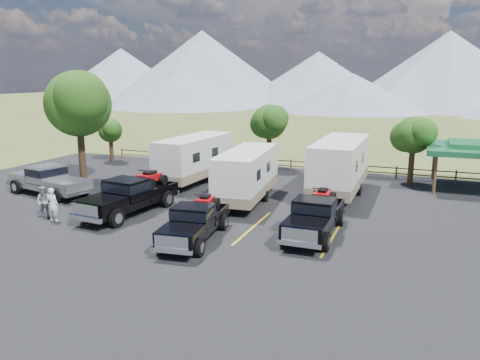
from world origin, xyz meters
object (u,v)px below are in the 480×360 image
(rig_right, at_px, (315,215))
(trailer_left, at_px, (195,159))
(pavilion, at_px, (477,149))
(rig_center, at_px, (195,221))
(pickup_silver, at_px, (49,180))
(person_b, at_px, (44,202))
(tree_big_nw, at_px, (78,104))
(trailer_center, at_px, (247,175))
(rig_left, at_px, (130,195))
(person_a, at_px, (53,205))
(trailer_right, at_px, (340,167))

(rig_right, relative_size, trailer_left, 0.64)
(pavilion, xyz_separation_m, rig_center, (-12.87, -15.64, -1.84))
(rig_right, height_order, pickup_silver, rig_right)
(rig_center, bearing_deg, person_b, 171.42)
(tree_big_nw, height_order, trailer_center, tree_big_nw)
(rig_left, xyz_separation_m, person_a, (-2.92, -2.69, -0.16))
(rig_left, xyz_separation_m, rig_center, (5.25, -2.55, -0.15))
(rig_right, distance_m, person_a, 13.46)
(pavilion, height_order, trailer_left, trailer_left)
(tree_big_nw, height_order, person_b, tree_big_nw)
(tree_big_nw, bearing_deg, pickup_silver, -85.08)
(pavilion, bearing_deg, tree_big_nw, -162.66)
(rig_right, height_order, trailer_left, trailer_left)
(rig_right, relative_size, pickup_silver, 0.90)
(rig_left, height_order, rig_center, rig_left)
(pavilion, xyz_separation_m, rig_right, (-7.90, -12.88, -1.78))
(trailer_center, relative_size, person_a, 5.01)
(trailer_left, xyz_separation_m, trailer_center, (5.27, -3.61, -0.08))
(pavilion, bearing_deg, pickup_silver, -155.39)
(trailer_right, distance_m, person_b, 17.45)
(rig_center, bearing_deg, trailer_center, 84.23)
(rig_left, bearing_deg, person_b, -143.08)
(trailer_center, bearing_deg, rig_center, -94.31)
(rig_right, bearing_deg, tree_big_nw, 164.45)
(rig_left, height_order, trailer_right, trailer_right)
(person_a, bearing_deg, tree_big_nw, -63.77)
(tree_big_nw, relative_size, pickup_silver, 1.18)
(trailer_right, bearing_deg, tree_big_nw, -169.79)
(pickup_silver, bearing_deg, person_b, 52.89)
(rig_left, bearing_deg, trailer_right, 46.05)
(trailer_center, bearing_deg, trailer_left, 140.10)
(trailer_left, bearing_deg, pickup_silver, -132.35)
(tree_big_nw, relative_size, pavilion, 1.26)
(tree_big_nw, distance_m, pavilion, 26.91)
(person_b, bearing_deg, trailer_center, 18.46)
(pavilion, distance_m, person_b, 26.91)
(rig_center, xyz_separation_m, pickup_silver, (-12.36, 4.08, 0.09))
(rig_center, bearing_deg, person_a, 174.03)
(rig_center, height_order, rig_right, rig_right)
(pavilion, distance_m, trailer_left, 18.95)
(trailer_right, distance_m, person_a, 16.96)
(pickup_silver, bearing_deg, trailer_right, 124.10)
(pavilion, height_order, person_b, pavilion)
(pickup_silver, relative_size, person_a, 3.72)
(pavilion, height_order, rig_left, pavilion)
(trailer_left, height_order, pickup_silver, trailer_left)
(rig_right, bearing_deg, trailer_center, 139.11)
(rig_right, height_order, trailer_center, trailer_center)
(trailer_right, bearing_deg, rig_right, -88.39)
(rig_right, bearing_deg, pickup_silver, 175.63)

